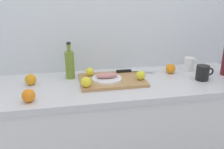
{
  "coord_description": "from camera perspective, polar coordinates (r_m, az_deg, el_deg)",
  "views": [
    {
      "loc": [
        -0.29,
        -1.53,
        1.5
      ],
      "look_at": [
        0.02,
        0.03,
        0.95
      ],
      "focal_mm": 39.4,
      "sensor_mm": 36.0,
      "label": 1
    }
  ],
  "objects": [
    {
      "name": "white_plate",
      "position": [
        1.66,
        -1.22,
        -1.0
      ],
      "size": [
        0.2,
        0.2,
        0.01
      ],
      "primitive_type": "cylinder",
      "color": "white",
      "rests_on": "cutting_board"
    },
    {
      "name": "orange_1",
      "position": [
        1.89,
        13.43,
        1.34
      ],
      "size": [
        0.07,
        0.07,
        0.07
      ],
      "primitive_type": "sphere",
      "color": "orange",
      "rests_on": "kitchen_counter"
    },
    {
      "name": "fish_fillet",
      "position": [
        1.65,
        -1.23,
        -0.17
      ],
      "size": [
        0.15,
        0.06,
        0.04
      ],
      "primitive_type": "ellipsoid",
      "color": "tan",
      "rests_on": "white_plate"
    },
    {
      "name": "coffee_mug_1",
      "position": [
        1.99,
        17.51,
        2.34
      ],
      "size": [
        0.12,
        0.08,
        0.1
      ],
      "color": "white",
      "rests_on": "kitchen_counter"
    },
    {
      "name": "lemon_2",
      "position": [
        1.74,
        -5.22,
        0.66
      ],
      "size": [
        0.06,
        0.06,
        0.06
      ],
      "primitive_type": "sphere",
      "color": "yellow",
      "rests_on": "cutting_board"
    },
    {
      "name": "coffee_mug_0",
      "position": [
        1.82,
        20.32,
        0.39
      ],
      "size": [
        0.13,
        0.09,
        0.1
      ],
      "color": "black",
      "rests_on": "kitchen_counter"
    },
    {
      "name": "orange_0",
      "position": [
        1.46,
        -18.81,
        -4.66
      ],
      "size": [
        0.08,
        0.08,
        0.08
      ],
      "primitive_type": "sphere",
      "color": "orange",
      "rests_on": "kitchen_counter"
    },
    {
      "name": "back_wall",
      "position": [
        1.89,
        -2.55,
        11.56
      ],
      "size": [
        3.2,
        0.05,
        2.5
      ],
      "primitive_type": "cube",
      "color": "silver",
      "rests_on": "ground_plane"
    },
    {
      "name": "orange_2",
      "position": [
        1.71,
        -18.37,
        -1.12
      ],
      "size": [
        0.07,
        0.07,
        0.07
      ],
      "primitive_type": "sphere",
      "color": "orange",
      "rests_on": "kitchen_counter"
    },
    {
      "name": "chef_knife",
      "position": [
        1.83,
        4.37,
        0.9
      ],
      "size": [
        0.29,
        0.04,
        0.02
      ],
      "rotation": [
        0.0,
        0.0,
        -0.01
      ],
      "color": "silver",
      "rests_on": "cutting_board"
    },
    {
      "name": "lemon_1",
      "position": [
        1.54,
        -5.99,
        -1.74
      ],
      "size": [
        0.07,
        0.07,
        0.07
      ],
      "primitive_type": "sphere",
      "color": "yellow",
      "rests_on": "cutting_board"
    },
    {
      "name": "lemon_0",
      "position": [
        1.67,
        6.65,
        -0.18
      ],
      "size": [
        0.06,
        0.06,
        0.06
      ],
      "primitive_type": "sphere",
      "color": "yellow",
      "rests_on": "cutting_board"
    },
    {
      "name": "cutting_board",
      "position": [
        1.69,
        0.0,
        -1.28
      ],
      "size": [
        0.44,
        0.31,
        0.02
      ],
      "primitive_type": "cube",
      "color": "tan",
      "rests_on": "kitchen_counter"
    },
    {
      "name": "olive_oil_bottle",
      "position": [
        1.75,
        -9.79,
        2.41
      ],
      "size": [
        0.06,
        0.06,
        0.26
      ],
      "color": "olive",
      "rests_on": "kitchen_counter"
    },
    {
      "name": "kitchen_counter",
      "position": [
        1.88,
        -0.58,
        -14.86
      ],
      "size": [
        2.0,
        0.6,
        0.9
      ],
      "color": "white",
      "rests_on": "ground_plane"
    }
  ]
}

